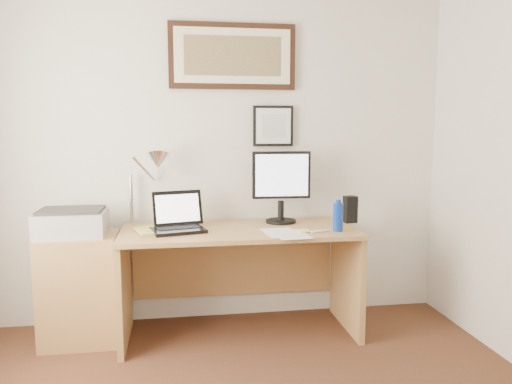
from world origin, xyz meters
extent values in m
cube|color=silver|center=(0.00, 2.00, 1.25)|extent=(3.50, 0.02, 2.50)
cube|color=#A47945|center=(-0.92, 1.68, 0.36)|extent=(0.50, 0.40, 0.73)
cylinder|color=#0C32A1|center=(0.79, 1.45, 0.85)|extent=(0.07, 0.07, 0.19)
cylinder|color=#0C32A1|center=(0.79, 1.45, 0.95)|extent=(0.03, 0.03, 0.02)
cube|color=black|center=(0.98, 1.73, 0.85)|extent=(0.09, 0.08, 0.19)
cube|color=white|center=(0.46, 1.40, 0.75)|extent=(0.22, 0.31, 0.00)
cube|color=white|center=(0.41, 1.45, 0.75)|extent=(0.24, 0.33, 0.00)
cube|color=#ECEB70|center=(0.56, 1.47, 0.76)|extent=(0.09, 0.09, 0.01)
cylinder|color=white|center=(0.67, 1.44, 0.76)|extent=(0.14, 0.06, 0.02)
imported|color=#C0BF5A|center=(-0.53, 1.58, 0.76)|extent=(0.26, 0.31, 0.02)
cube|color=#A47945|center=(0.15, 1.63, 0.73)|extent=(1.60, 0.70, 0.03)
cube|color=#A47945|center=(-0.63, 1.63, 0.36)|extent=(0.04, 0.65, 0.72)
cube|color=#A47945|center=(0.93, 1.63, 0.36)|extent=(0.04, 0.65, 0.72)
cube|color=#A47945|center=(0.15, 1.96, 0.45)|extent=(1.50, 0.03, 0.55)
cube|color=black|center=(-0.26, 1.59, 0.76)|extent=(0.39, 0.32, 0.02)
cube|color=black|center=(-0.26, 1.62, 0.78)|extent=(0.30, 0.19, 0.00)
cube|color=black|center=(-0.26, 1.72, 0.89)|extent=(0.35, 0.15, 0.23)
cube|color=white|center=(-0.26, 1.72, 0.89)|extent=(0.30, 0.12, 0.18)
cylinder|color=black|center=(0.48, 1.81, 0.76)|extent=(0.22, 0.22, 0.02)
cylinder|color=black|center=(0.48, 1.81, 0.84)|extent=(0.04, 0.04, 0.14)
cube|color=black|center=(0.48, 1.80, 1.10)|extent=(0.42, 0.05, 0.34)
cube|color=white|center=(0.48, 1.78, 1.10)|extent=(0.38, 0.02, 0.30)
cube|color=#A8A8AB|center=(-0.96, 1.68, 0.81)|extent=(0.44, 0.34, 0.16)
cube|color=#2C2C2C|center=(-0.96, 1.68, 0.90)|extent=(0.40, 0.30, 0.02)
cylinder|color=silver|center=(-0.59, 1.92, 0.93)|extent=(0.02, 0.02, 0.36)
cylinder|color=silver|center=(-0.49, 1.86, 1.15)|extent=(0.15, 0.23, 0.19)
cone|color=silver|center=(-0.39, 1.80, 1.21)|extent=(0.16, 0.18, 0.15)
cube|color=black|center=(0.15, 1.98, 1.95)|extent=(0.92, 0.03, 0.47)
cube|color=#EFE8C8|center=(0.15, 1.96, 1.95)|extent=(0.84, 0.01, 0.39)
cube|color=brown|center=(0.15, 1.95, 1.95)|extent=(0.70, 0.00, 0.28)
cube|color=black|center=(0.45, 1.98, 1.45)|extent=(0.30, 0.02, 0.30)
cube|color=white|center=(0.45, 1.96, 1.45)|extent=(0.26, 0.00, 0.26)
cube|color=#B6BCC1|center=(0.45, 1.96, 1.45)|extent=(0.17, 0.00, 0.17)
camera|label=1|loc=(-0.26, -1.70, 1.45)|focal=35.00mm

